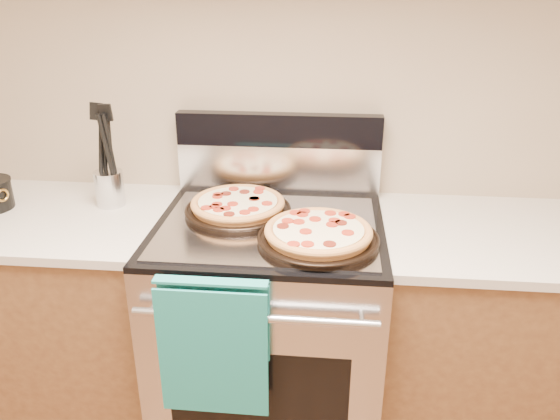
# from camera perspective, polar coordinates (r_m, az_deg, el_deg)

# --- Properties ---
(wall_back) EXTENTS (4.00, 0.00, 4.00)m
(wall_back) POSITION_cam_1_polar(r_m,az_deg,el_deg) (2.03, -0.02, 13.86)
(wall_back) COLOR tan
(wall_back) RESTS_ON ground
(range_body) EXTENTS (0.76, 0.68, 0.90)m
(range_body) POSITION_cam_1_polar(r_m,az_deg,el_deg) (2.06, -1.00, -13.38)
(range_body) COLOR #B7B7BC
(range_body) RESTS_ON ground
(oven_window) EXTENTS (0.56, 0.01, 0.40)m
(oven_window) POSITION_cam_1_polar(r_m,az_deg,el_deg) (1.81, -2.29, -19.68)
(oven_window) COLOR black
(oven_window) RESTS_ON range_body
(cooktop) EXTENTS (0.76, 0.68, 0.02)m
(cooktop) POSITION_cam_1_polar(r_m,az_deg,el_deg) (1.83, -1.10, -1.72)
(cooktop) COLOR black
(cooktop) RESTS_ON range_body
(backsplash_lower) EXTENTS (0.76, 0.06, 0.18)m
(backsplash_lower) POSITION_cam_1_polar(r_m,az_deg,el_deg) (2.08, -0.13, 4.38)
(backsplash_lower) COLOR silver
(backsplash_lower) RESTS_ON cooktop
(backsplash_upper) EXTENTS (0.76, 0.06, 0.12)m
(backsplash_upper) POSITION_cam_1_polar(r_m,az_deg,el_deg) (2.03, -0.14, 8.39)
(backsplash_upper) COLOR black
(backsplash_upper) RESTS_ON backsplash_lower
(oven_handle) EXTENTS (0.70, 0.03, 0.03)m
(oven_handle) POSITION_cam_1_polar(r_m,az_deg,el_deg) (1.56, -2.70, -11.21)
(oven_handle) COLOR silver
(oven_handle) RESTS_ON range_body
(dish_towel) EXTENTS (0.32, 0.05, 0.42)m
(dish_towel) POSITION_cam_1_polar(r_m,az_deg,el_deg) (1.64, -6.92, -13.80)
(dish_towel) COLOR #1A8377
(dish_towel) RESTS_ON oven_handle
(foil_sheet) EXTENTS (0.70, 0.55, 0.01)m
(foil_sheet) POSITION_cam_1_polar(r_m,az_deg,el_deg) (1.80, -1.22, -1.74)
(foil_sheet) COLOR gray
(foil_sheet) RESTS_ON cooktop
(cabinet_left) EXTENTS (1.00, 0.62, 0.88)m
(cabinet_left) POSITION_cam_1_polar(r_m,az_deg,el_deg) (2.35, -23.20, -10.83)
(cabinet_left) COLOR brown
(cabinet_left) RESTS_ON ground
(countertop_left) EXTENTS (1.02, 0.64, 0.03)m
(countertop_left) POSITION_cam_1_polar(r_m,az_deg,el_deg) (2.14, -25.09, -0.61)
(countertop_left) COLOR beige
(countertop_left) RESTS_ON cabinet_left
(cabinet_right) EXTENTS (1.00, 0.62, 0.88)m
(cabinet_right) POSITION_cam_1_polar(r_m,az_deg,el_deg) (2.19, 23.29, -13.42)
(cabinet_right) COLOR brown
(cabinet_right) RESTS_ON ground
(countertop_right) EXTENTS (1.02, 0.64, 0.03)m
(countertop_right) POSITION_cam_1_polar(r_m,az_deg,el_deg) (1.97, 25.35, -2.64)
(countertop_right) COLOR beige
(countertop_right) RESTS_ON cabinet_right
(pepperoni_pizza_back) EXTENTS (0.42, 0.42, 0.05)m
(pepperoni_pizza_back) POSITION_cam_1_polar(r_m,az_deg,el_deg) (1.89, -4.42, 0.43)
(pepperoni_pizza_back) COLOR #C97A3D
(pepperoni_pizza_back) RESTS_ON foil_sheet
(pepperoni_pizza_front) EXTENTS (0.48, 0.48, 0.05)m
(pepperoni_pizza_front) POSITION_cam_1_polar(r_m,az_deg,el_deg) (1.68, 4.02, -2.55)
(pepperoni_pizza_front) COLOR #C97A3D
(pepperoni_pizza_front) RESTS_ON foil_sheet
(utensil_crock) EXTENTS (0.14, 0.14, 0.13)m
(utensil_crock) POSITION_cam_1_polar(r_m,az_deg,el_deg) (2.07, -17.36, 2.18)
(utensil_crock) COLOR silver
(utensil_crock) RESTS_ON countertop_left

